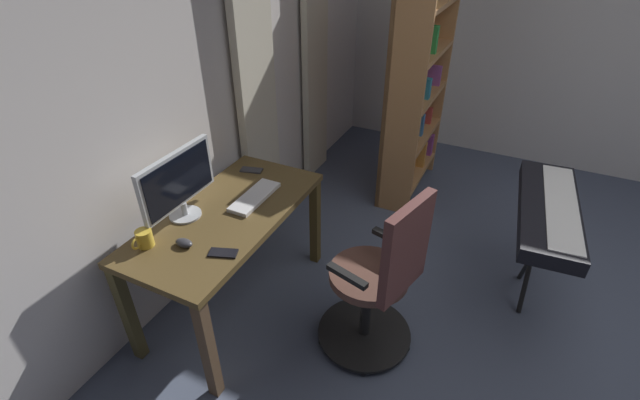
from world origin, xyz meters
TOP-DOWN VIEW (x-y plane):
  - ground_plane at (0.00, 0.00)m, footprint 7.11×7.11m
  - back_room_partition at (0.00, -2.74)m, footprint 4.84×0.10m
  - curtain_left_panel at (-1.25, -2.63)m, footprint 0.39×0.06m
  - curtain_right_panel at (-0.31, -2.63)m, footprint 0.43×0.06m
  - desk at (0.61, -2.27)m, footprint 1.28×0.62m
  - office_chair at (0.54, -1.35)m, footprint 0.56×0.56m
  - computer_monitor at (0.73, -2.47)m, footprint 0.54×0.18m
  - computer_keyboard at (0.41, -2.21)m, footprint 0.38×0.14m
  - computer_mouse at (0.95, -2.29)m, footprint 0.06×0.10m
  - cell_phone_face_up at (0.13, -2.41)m, footprint 0.10×0.16m
  - cell_phone_by_monitor at (0.91, -2.07)m, footprint 0.11×0.16m
  - mug_coffee at (1.04, -2.47)m, footprint 0.13×0.08m
  - bookshelf at (-1.30, -1.75)m, footprint 0.90×0.30m
  - piano_keyboard at (-0.28, -0.60)m, footprint 1.05×0.39m

SIDE VIEW (x-z plane):
  - ground_plane at x=0.00m, z-range 0.00..0.00m
  - office_chair at x=0.54m, z-range -0.05..1.02m
  - desk at x=0.61m, z-range 0.26..0.98m
  - piano_keyboard at x=-0.28m, z-range 0.31..1.07m
  - cell_phone_face_up at x=0.13m, z-range 0.72..0.73m
  - cell_phone_by_monitor at x=0.91m, z-range 0.72..0.73m
  - computer_keyboard at x=0.41m, z-range 0.72..0.75m
  - computer_mouse at x=0.95m, z-range 0.72..0.76m
  - mug_coffee at x=1.04m, z-range 0.72..0.82m
  - bookshelf at x=-1.30m, z-range -0.02..1.79m
  - computer_monitor at x=0.73m, z-range 0.75..1.14m
  - curtain_left_panel at x=-1.25m, z-range 0.00..2.32m
  - curtain_right_panel at x=-0.31m, z-range 0.00..2.32m
  - back_room_partition at x=0.00m, z-range 0.00..2.72m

